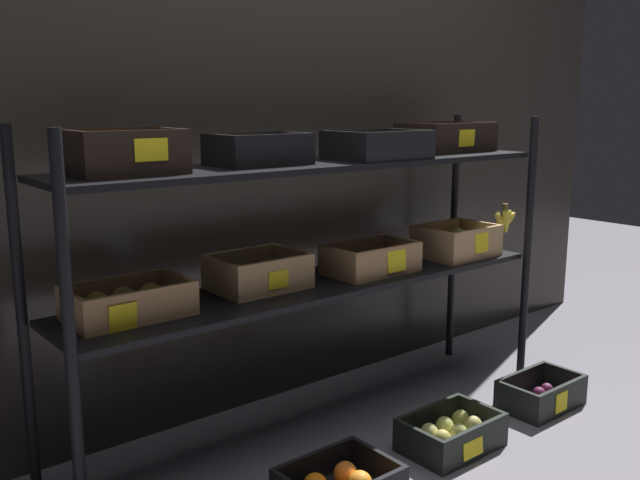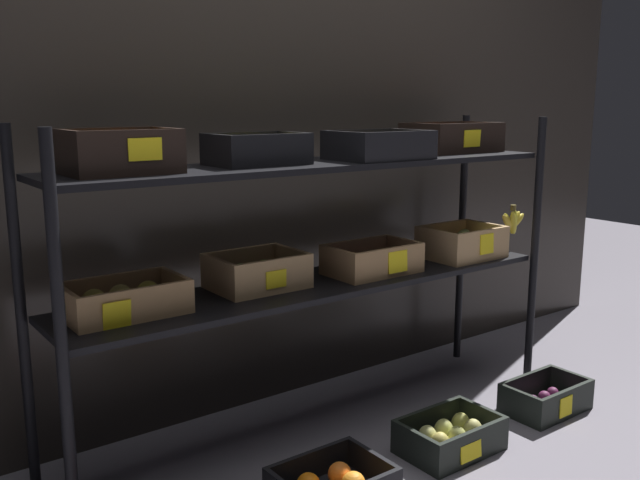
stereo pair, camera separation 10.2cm
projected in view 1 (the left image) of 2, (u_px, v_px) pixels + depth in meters
The scene contains 5 objects.
ground_plane at pixel (320, 427), 2.54m from camera, with size 10.00×10.00×0.00m, color slate.
storefront_wall at pixel (254, 110), 2.61m from camera, with size 4.29×0.12×2.28m, color #2D2823.
display_rack at pixel (321, 220), 2.39m from camera, with size 2.03×0.43×1.11m.
crate_ground_pear at pixel (451, 434), 2.37m from camera, with size 0.34×0.23×0.12m.
crate_ground_plum at pixel (541, 396), 2.70m from camera, with size 0.33×0.21×0.12m.
Camera 1 is at (-1.49, -1.82, 1.17)m, focal length 38.90 mm.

